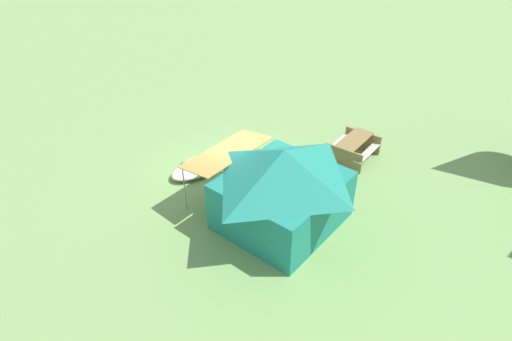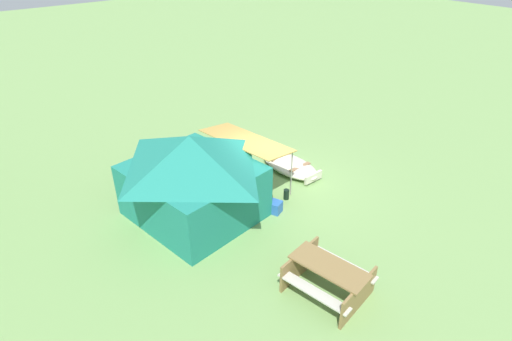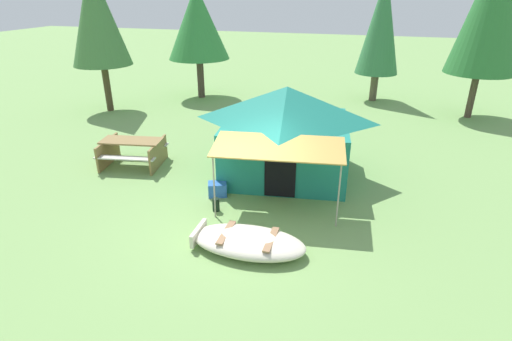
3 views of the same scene
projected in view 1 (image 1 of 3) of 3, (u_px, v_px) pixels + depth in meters
ground_plane at (233, 175)px, 14.70m from camera, size 80.00×80.00×0.00m
beached_rowboat at (201, 165)px, 14.86m from camera, size 2.32×1.16×0.36m
canvas_cabin_tent at (282, 186)px, 12.03m from camera, size 3.86×4.66×2.45m
picnic_table at (353, 146)px, 15.35m from camera, size 1.93×1.68×0.78m
cooler_box at (271, 174)px, 14.46m from camera, size 0.55×0.48×0.34m
fuel_can at (251, 168)px, 14.78m from camera, size 0.20×0.20×0.32m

